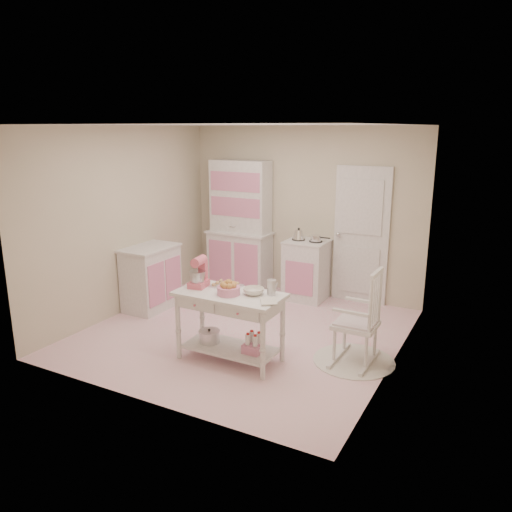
% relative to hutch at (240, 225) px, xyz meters
% --- Properties ---
extents(room_shell, '(3.84, 3.84, 2.62)m').
position_rel_hutch_xyz_m(room_shell, '(1.00, -1.66, 0.61)').
color(room_shell, pink).
rests_on(room_shell, ground).
extents(door, '(0.82, 0.05, 2.04)m').
position_rel_hutch_xyz_m(door, '(1.95, 0.21, -0.02)').
color(door, white).
rests_on(door, ground).
extents(hutch, '(1.06, 0.50, 2.08)m').
position_rel_hutch_xyz_m(hutch, '(0.00, 0.00, 0.00)').
color(hutch, white).
rests_on(hutch, ground).
extents(stove, '(0.62, 0.57, 0.92)m').
position_rel_hutch_xyz_m(stove, '(1.20, -0.05, -0.58)').
color(stove, white).
rests_on(stove, ground).
extents(base_cabinet, '(0.54, 0.84, 0.92)m').
position_rel_hutch_xyz_m(base_cabinet, '(-0.63, -1.49, -0.58)').
color(base_cabinet, white).
rests_on(base_cabinet, ground).
extents(lace_rug, '(0.92, 0.92, 0.01)m').
position_rel_hutch_xyz_m(lace_rug, '(2.51, -1.78, -1.03)').
color(lace_rug, white).
rests_on(lace_rug, ground).
extents(rocking_chair, '(0.49, 0.73, 1.10)m').
position_rel_hutch_xyz_m(rocking_chair, '(2.51, -1.78, -0.49)').
color(rocking_chair, white).
rests_on(rocking_chair, ground).
extents(work_table, '(1.20, 0.60, 0.80)m').
position_rel_hutch_xyz_m(work_table, '(1.25, -2.40, -0.64)').
color(work_table, white).
rests_on(work_table, ground).
extents(stand_mixer, '(0.24, 0.31, 0.34)m').
position_rel_hutch_xyz_m(stand_mixer, '(0.83, -2.38, -0.07)').
color(stand_mixer, '#D95B72').
rests_on(stand_mixer, work_table).
extents(cookie_tray, '(0.34, 0.24, 0.02)m').
position_rel_hutch_xyz_m(cookie_tray, '(1.10, -2.22, -0.23)').
color(cookie_tray, silver).
rests_on(cookie_tray, work_table).
extents(bread_basket, '(0.25, 0.25, 0.09)m').
position_rel_hutch_xyz_m(bread_basket, '(1.27, -2.45, -0.19)').
color(bread_basket, pink).
rests_on(bread_basket, work_table).
extents(mixing_bowl, '(0.23, 0.23, 0.07)m').
position_rel_hutch_xyz_m(mixing_bowl, '(1.51, -2.32, -0.20)').
color(mixing_bowl, silver).
rests_on(mixing_bowl, work_table).
extents(metal_pitcher, '(0.10, 0.10, 0.17)m').
position_rel_hutch_xyz_m(metal_pitcher, '(1.69, -2.24, -0.16)').
color(metal_pitcher, silver).
rests_on(metal_pitcher, work_table).
extents(recipe_book, '(0.26, 0.28, 0.02)m').
position_rel_hutch_xyz_m(recipe_book, '(1.70, -2.52, -0.23)').
color(recipe_book, silver).
rests_on(recipe_book, work_table).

